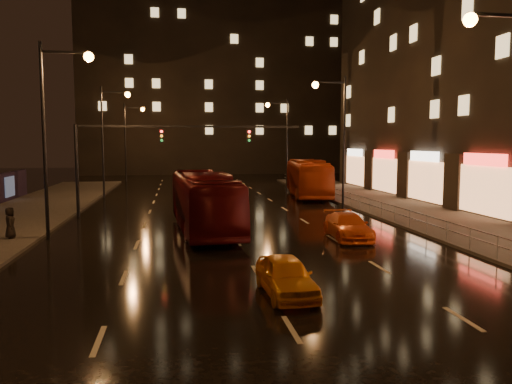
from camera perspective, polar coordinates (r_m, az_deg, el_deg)
The scene contains 11 objects.
ground at distance 35.13m, azimuth -4.03°, elevation -2.53°, with size 140.00×140.00×0.00m, color black.
sidewalk_right at distance 34.26m, azimuth 19.90°, elevation -2.93°, with size 7.00×70.00×0.15m, color #38332D.
building_distant at distance 87.90m, azimuth -4.44°, elevation 14.15°, with size 44.00×16.00×36.00m, color black.
traffic_signal at distance 34.71m, azimuth -12.47°, elevation 5.10°, with size 15.31×0.32×6.20m.
streetlight_right at distance 20.50m, azimuth 26.85°, elevation 9.09°, with size 2.64×0.50×10.00m.
railing_right at distance 35.44m, azimuth 12.92°, elevation -1.12°, with size 0.05×56.00×1.00m.
bus_red at distance 28.55m, azimuth -5.96°, elevation -1.08°, with size 2.79×11.92×3.32m, color #550C0E.
bus_curb at distance 46.61m, azimuth 5.94°, elevation 1.59°, with size 2.88×12.33×3.43m, color #A43110.
taxi_near at distance 16.60m, azimuth 3.44°, elevation -9.54°, with size 1.51×3.76×1.28m, color orange.
taxi_far at distance 26.51m, azimuth 10.46°, elevation -3.86°, with size 1.83×4.50×1.31m, color #F15B16.
pedestrian_c at distance 28.23m, azimuth -26.29°, elevation -3.18°, with size 0.77×0.50×1.58m, color black.
Camera 1 is at (-2.96, -14.65, 4.99)m, focal length 35.00 mm.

